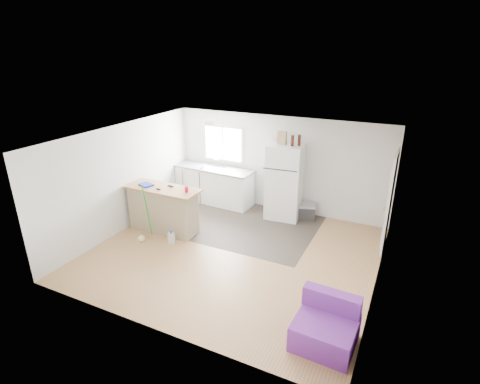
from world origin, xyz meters
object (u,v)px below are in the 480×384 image
cooler (304,211)px  bottle_right (299,140)px  mop (143,231)px  cardboard_box (282,138)px  kitchen_cabinets (214,185)px  blue_tray (146,185)px  cleaner_jug (171,238)px  bottle_left (292,141)px  peninsula (163,209)px  refrigerator (285,181)px  red_cup (186,189)px  purple_seat (326,327)px

cooler → bottle_right: size_ratio=2.36×
mop → cardboard_box: size_ratio=4.54×
kitchen_cabinets → blue_tray: kitchen_cabinets is taller
mop → cleaner_jug: bearing=-4.1°
cooler → bottle_left: size_ratio=2.36×
cleaner_jug → kitchen_cabinets: bearing=87.6°
kitchen_cabinets → peninsula: 1.97m
refrigerator → bottle_left: size_ratio=7.33×
kitchen_cabinets → red_cup: bearing=-74.0°
cooler → bottle_right: bottle_right is taller
red_cup → bottle_right: (1.84, 1.89, 0.85)m
red_cup → blue_tray: bearing=-176.8°
bottle_left → peninsula: bearing=-143.0°
blue_tray → bottle_left: (2.75, 1.83, 0.89)m
refrigerator → bottle_right: bearing=-5.6°
peninsula → blue_tray: blue_tray is taller
purple_seat → cleaner_jug: 3.93m
refrigerator → bottle_right: bottle_right is taller
cooler → mop: mop is taller
red_cup → cardboard_box: (1.45, 1.84, 0.88)m
blue_tray → cardboard_box: cardboard_box is taller
kitchen_cabinets → purple_seat: size_ratio=2.53×
peninsula → cooler: 3.37m
peninsula → blue_tray: (-0.38, -0.05, 0.53)m
cooler → peninsula: bearing=-162.6°
purple_seat → cardboard_box: size_ratio=2.89×
refrigerator → mop: (-2.29, -2.53, -0.69)m
refrigerator → blue_tray: (-2.58, -1.95, 0.15)m
purple_seat → bottle_right: (-1.67, 3.74, 1.71)m
cardboard_box → bottle_left: bearing=-14.0°
peninsula → cleaner_jug: peninsula is taller
mop → red_cup: (0.75, 0.64, 0.87)m
blue_tray → bottle_right: bearing=34.1°
cooler → cleaner_jug: cooler is taller
bottle_left → red_cup: bearing=-134.1°
kitchen_cabinets → cleaner_jug: (0.29, -2.40, -0.37)m
purple_seat → cleaner_jug: purple_seat is taller
mop → red_cup: size_ratio=11.34×
cardboard_box → peninsula: bearing=-138.6°
kitchen_cabinets → bottle_right: 2.72m
cleaner_jug → red_cup: red_cup is taller
red_cup → refrigerator: bearing=50.7°
blue_tray → cooler: bearing=33.7°
peninsula → blue_tray: 0.66m
cooler → purple_seat: (1.47, -3.85, 0.05)m
blue_tray → bottle_right: 3.58m
refrigerator → bottle_right: size_ratio=7.33×
cleaner_jug → bottle_left: size_ratio=1.14×
mop → blue_tray: 1.05m
red_cup → bottle_right: size_ratio=0.48×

